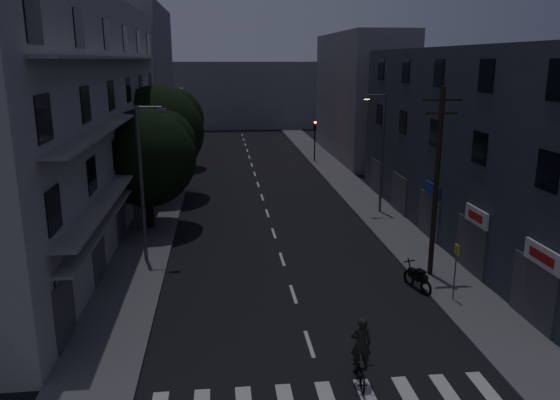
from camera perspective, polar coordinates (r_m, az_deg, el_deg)
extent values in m
plane|color=black|center=(42.55, -1.92, 0.44)|extent=(160.00, 160.00, 0.00)
cube|color=#565659|center=(42.65, -12.02, 0.26)|extent=(3.00, 90.00, 0.15)
cube|color=#565659|center=(43.73, 7.92, 0.79)|extent=(3.00, 90.00, 0.15)
cube|color=beige|center=(19.39, 21.42, -18.76)|extent=(0.50, 3.00, 0.01)
cube|color=beige|center=(21.12, 3.08, -14.77)|extent=(0.15, 2.00, 0.01)
cube|color=beige|center=(25.09, 1.40, -9.79)|extent=(0.15, 2.00, 0.01)
cube|color=beige|center=(29.22, 0.22, -6.18)|extent=(0.15, 2.00, 0.01)
cube|color=beige|center=(33.45, -0.66, -3.48)|extent=(0.15, 2.00, 0.01)
cube|color=beige|center=(37.74, -1.33, -1.39)|extent=(0.15, 2.00, 0.01)
cube|color=beige|center=(42.07, -1.87, 0.28)|extent=(0.15, 2.00, 0.01)
cube|color=beige|center=(46.43, -2.30, 1.63)|extent=(0.15, 2.00, 0.01)
cube|color=beige|center=(50.82, -2.66, 2.75)|extent=(0.15, 2.00, 0.01)
cube|color=beige|center=(55.23, -2.97, 3.70)|extent=(0.15, 2.00, 0.01)
cube|color=beige|center=(59.65, -3.23, 4.50)|extent=(0.15, 2.00, 0.01)
cube|color=beige|center=(64.08, -3.45, 5.19)|extent=(0.15, 2.00, 0.01)
cube|color=beige|center=(68.52, -3.65, 5.79)|extent=(0.15, 2.00, 0.01)
cube|color=beige|center=(72.97, -3.82, 6.32)|extent=(0.15, 2.00, 0.01)
cube|color=beige|center=(77.42, -3.97, 6.79)|extent=(0.15, 2.00, 0.01)
cube|color=#9E9E9A|center=(35.46, -21.01, 8.16)|extent=(6.00, 36.00, 14.00)
cube|color=black|center=(21.70, -21.75, -9.15)|extent=(0.06, 1.60, 1.60)
cube|color=black|center=(27.15, -18.51, -4.14)|extent=(0.06, 1.60, 1.60)
cube|color=black|center=(32.79, -16.40, -0.82)|extent=(0.06, 1.60, 1.60)
cube|color=black|center=(38.53, -14.91, 1.52)|extent=(0.06, 1.60, 1.60)
cube|color=black|center=(44.35, -13.81, 3.25)|extent=(0.06, 1.60, 1.60)
cube|color=black|center=(50.21, -12.97, 4.57)|extent=(0.06, 1.60, 1.60)
cube|color=black|center=(20.69, -22.57, -0.98)|extent=(0.06, 1.60, 1.60)
cube|color=black|center=(26.34, -19.06, 2.48)|extent=(0.06, 1.60, 1.60)
cube|color=black|center=(32.12, -16.80, 4.69)|extent=(0.06, 1.60, 1.60)
cube|color=black|center=(37.97, -15.23, 6.23)|extent=(0.06, 1.60, 1.60)
cube|color=black|center=(43.86, -14.07, 7.35)|extent=(0.06, 1.60, 1.60)
cube|color=black|center=(49.78, -13.18, 8.20)|extent=(0.06, 1.60, 1.60)
cube|color=black|center=(20.14, -23.45, 7.84)|extent=(0.06, 1.60, 1.60)
cube|color=black|center=(25.91, -19.65, 9.41)|extent=(0.06, 1.60, 1.60)
cube|color=black|center=(31.77, -17.23, 10.39)|extent=(0.06, 1.60, 1.60)
cube|color=black|center=(37.68, -15.55, 11.05)|extent=(0.06, 1.60, 1.60)
cube|color=black|center=(43.61, -14.33, 11.52)|extent=(0.06, 1.60, 1.60)
cube|color=black|center=(49.55, -13.39, 11.88)|extent=(0.06, 1.60, 1.60)
cube|color=black|center=(20.09, -24.40, 16.92)|extent=(0.06, 1.60, 1.60)
cube|color=black|center=(25.87, -20.27, 16.47)|extent=(0.06, 1.60, 1.60)
cube|color=black|center=(31.74, -17.67, 16.15)|extent=(0.06, 1.60, 1.60)
cube|color=black|center=(37.65, -15.89, 15.90)|extent=(0.06, 1.60, 1.60)
cube|color=black|center=(43.58, -14.60, 15.72)|extent=(0.06, 1.60, 1.60)
cube|color=black|center=(49.53, -13.61, 15.57)|extent=(0.06, 1.60, 1.60)
cube|color=gray|center=(35.16, -15.04, 3.63)|extent=(1.00, 32.40, 0.12)
cube|color=gray|center=(34.73, -15.39, 8.82)|extent=(1.00, 32.40, 0.12)
cube|color=gray|center=(34.59, -15.75, 14.09)|extent=(1.00, 32.40, 0.12)
cube|color=gray|center=(35.35, -15.11, 2.19)|extent=(0.80, 32.40, 0.12)
cube|color=#424247|center=(21.94, -21.57, -10.59)|extent=(0.06, 2.40, 2.40)
cube|color=#424247|center=(27.33, -18.39, -5.33)|extent=(0.06, 2.40, 2.40)
cube|color=#424247|center=(32.94, -16.31, -1.83)|extent=(0.06, 2.40, 2.40)
cube|color=#424247|center=(38.67, -14.84, 0.65)|extent=(0.06, 2.40, 2.40)
cube|color=#424247|center=(44.46, -13.75, 2.49)|extent=(0.06, 2.40, 2.40)
cube|color=#424247|center=(50.31, -12.92, 3.90)|extent=(0.06, 2.40, 2.40)
cube|color=#2C323C|center=(34.08, 20.19, 5.47)|extent=(6.00, 28.00, 11.00)
cube|color=black|center=(22.60, 26.21, 2.74)|extent=(0.06, 1.40, 1.50)
cube|color=black|center=(27.32, 20.13, 5.14)|extent=(0.06, 1.40, 1.50)
cube|color=black|center=(32.29, 15.86, 6.78)|extent=(0.06, 1.40, 1.50)
cube|color=black|center=(37.40, 12.72, 7.96)|extent=(0.06, 1.40, 1.50)
cube|color=black|center=(42.62, 10.33, 8.84)|extent=(0.06, 1.40, 1.50)
cube|color=black|center=(22.25, 27.16, 11.08)|extent=(0.06, 1.40, 1.50)
cube|color=black|center=(27.03, 20.75, 12.05)|extent=(0.06, 1.40, 1.50)
cube|color=black|center=(32.04, 16.27, 12.64)|extent=(0.06, 1.40, 1.50)
cube|color=black|center=(37.19, 13.01, 13.01)|extent=(0.06, 1.40, 1.50)
cube|color=black|center=(42.43, 10.54, 13.27)|extent=(0.06, 1.40, 1.50)
cube|color=#424247|center=(23.96, 24.88, -8.80)|extent=(0.06, 3.00, 2.60)
cube|color=#424247|center=(28.45, 19.26, -4.63)|extent=(0.06, 3.00, 2.60)
cube|color=#424247|center=(33.25, 15.27, -1.60)|extent=(0.06, 3.00, 2.60)
cube|color=#424247|center=(38.24, 12.30, 0.65)|extent=(0.06, 3.00, 2.60)
cube|color=#424247|center=(43.35, 10.03, 2.38)|extent=(0.06, 3.00, 2.60)
cube|color=silver|center=(22.94, 25.81, -5.36)|extent=(0.12, 2.40, 0.80)
cube|color=#B21414|center=(22.90, 25.64, -5.38)|extent=(0.02, 1.60, 0.36)
cube|color=silver|center=(27.50, 19.86, -1.62)|extent=(0.12, 2.20, 0.80)
cube|color=#B21414|center=(27.47, 19.71, -1.63)|extent=(0.02, 1.40, 0.36)
cube|color=navy|center=(32.36, 15.67, 1.04)|extent=(0.12, 2.00, 0.70)
cube|color=slate|center=(64.82, -14.50, 11.98)|extent=(6.00, 20.00, 16.00)
cube|color=slate|center=(60.22, 8.39, 10.69)|extent=(6.00, 20.00, 13.00)
cube|color=slate|center=(86.39, -4.30, 10.91)|extent=(24.00, 8.00, 10.00)
cylinder|color=black|center=(34.62, -13.53, 0.41)|extent=(0.44, 0.44, 3.99)
sphere|color=black|center=(34.14, -13.77, 4.31)|extent=(5.98, 5.98, 5.98)
sphere|color=black|center=(34.65, -12.21, 5.80)|extent=(4.19, 4.19, 4.19)
sphere|color=black|center=(33.59, -15.21, 4.84)|extent=(3.89, 3.89, 3.89)
cylinder|color=black|center=(42.26, -12.43, 3.35)|extent=(0.44, 0.44, 4.52)
sphere|color=black|center=(41.83, -12.63, 6.99)|extent=(6.80, 6.80, 6.80)
sphere|color=black|center=(42.48, -11.19, 8.33)|extent=(4.76, 4.76, 4.76)
sphere|color=black|center=(41.21, -13.95, 7.52)|extent=(4.42, 4.42, 4.42)
cylinder|color=black|center=(53.77, -10.82, 5.25)|extent=(0.44, 0.44, 3.57)
sphere|color=black|center=(53.48, -10.93, 7.52)|extent=(5.33, 5.33, 5.33)
sphere|color=black|center=(54.01, -10.06, 8.33)|extent=(3.73, 3.73, 3.73)
sphere|color=black|center=(52.96, -11.72, 7.85)|extent=(3.46, 3.46, 3.46)
cylinder|color=black|center=(56.36, 3.64, 5.70)|extent=(0.12, 0.12, 3.20)
cube|color=black|center=(56.08, 3.68, 7.77)|extent=(0.28, 0.22, 0.90)
sphere|color=#FF0C05|center=(55.90, 3.71, 8.09)|extent=(0.22, 0.22, 0.22)
sphere|color=#3F330C|center=(55.93, 3.70, 7.79)|extent=(0.22, 0.22, 0.22)
sphere|color=black|center=(55.97, 3.70, 7.48)|extent=(0.22, 0.22, 0.22)
cylinder|color=black|center=(57.29, -9.83, 5.66)|extent=(0.12, 0.12, 3.20)
cube|color=black|center=(57.02, -9.92, 7.70)|extent=(0.28, 0.22, 0.90)
sphere|color=#FF0C05|center=(56.83, -9.94, 8.01)|extent=(0.22, 0.22, 0.22)
sphere|color=#3F330C|center=(56.87, -9.93, 7.71)|extent=(0.22, 0.22, 0.22)
sphere|color=black|center=(56.90, -9.91, 7.41)|extent=(0.22, 0.22, 0.22)
cylinder|color=#5B5E62|center=(28.54, -14.26, 1.55)|extent=(0.18, 0.18, 8.00)
cylinder|color=#5B5E62|center=(27.88, -13.52, 9.42)|extent=(1.20, 0.10, 0.10)
cube|color=#5B5E62|center=(27.82, -12.27, 9.17)|extent=(0.45, 0.25, 0.18)
cube|color=#4C4C4C|center=(27.83, -12.25, 8.97)|extent=(0.35, 0.18, 0.04)
cylinder|color=#57585E|center=(37.40, 10.64, 4.74)|extent=(0.18, 0.18, 8.00)
cylinder|color=#57585E|center=(36.78, 10.02, 10.73)|extent=(1.20, 0.10, 0.10)
cube|color=#57585E|center=(36.63, 9.09, 10.52)|extent=(0.45, 0.25, 0.18)
cube|color=#FFD88C|center=(36.64, 9.08, 10.36)|extent=(0.35, 0.18, 0.04)
cylinder|color=#5C5F64|center=(45.89, -11.39, 6.47)|extent=(0.18, 0.18, 8.00)
cylinder|color=#5C5F64|center=(45.48, -10.87, 11.37)|extent=(1.20, 0.10, 0.10)
cube|color=#5C5F64|center=(45.45, -10.09, 11.21)|extent=(0.45, 0.25, 0.18)
cube|color=#4C4C4C|center=(45.45, -10.09, 11.08)|extent=(0.35, 0.18, 0.04)
cylinder|color=black|center=(26.60, 16.02, 1.61)|extent=(0.24, 0.24, 9.00)
cube|color=black|center=(26.05, 16.62, 10.00)|extent=(1.80, 0.10, 0.10)
cube|color=black|center=(26.10, 16.52, 8.69)|extent=(1.50, 0.10, 0.10)
cylinder|color=#595B60|center=(24.90, 17.81, -7.24)|extent=(0.06, 0.06, 2.50)
cube|color=yellow|center=(24.54, 18.00, -4.95)|extent=(0.05, 0.35, 0.45)
torus|color=black|center=(25.75, 15.00, -8.87)|extent=(0.32, 0.77, 0.77)
torus|color=black|center=(26.71, 13.32, -7.91)|extent=(0.32, 0.77, 0.77)
cube|color=black|center=(26.10, 14.19, -7.68)|extent=(0.59, 1.22, 0.38)
cube|color=black|center=(25.87, 14.44, -7.22)|extent=(0.45, 0.56, 0.11)
cylinder|color=black|center=(26.49, 13.45, -6.97)|extent=(0.19, 0.47, 0.91)
cube|color=black|center=(26.45, 13.35, -6.24)|extent=(0.58, 0.21, 0.04)
imported|color=black|center=(18.83, 8.35, -17.15)|extent=(0.79, 1.90, 0.98)
imported|color=black|center=(18.36, 8.46, -14.66)|extent=(0.72, 0.50, 1.87)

